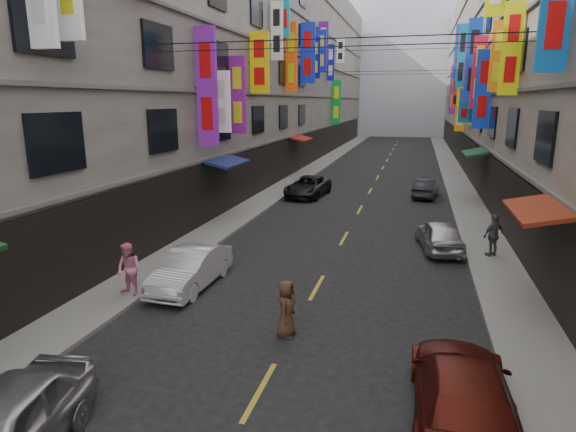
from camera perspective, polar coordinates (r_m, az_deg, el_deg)
The scene contains 18 objects.
sidewalk_left at distance 39.99m, azimuth 1.93°, elevation 5.00°, with size 2.00×90.00×0.12m, color slate.
sidewalk_right at distance 39.11m, azimuth 19.36°, elevation 4.05°, with size 2.00×90.00×0.12m, color slate.
building_row_left at distance 41.46m, azimuth -6.48°, elevation 18.29°, with size 10.14×90.00×19.00m.
building_row_right at distance 39.75m, azimuth 29.49°, elevation 16.92°, with size 10.14×90.00×19.00m.
haze_block at distance 88.73m, azimuth 13.61°, elevation 16.39°, with size 18.00×8.00×22.00m, color silver.
shop_signage at distance 31.83m, azimuth 10.39°, elevation 18.95°, with size 14.00×55.00×11.50m.
street_awnings at distance 23.11m, azimuth 4.48°, elevation 6.09°, with size 13.99×35.20×0.41m.
overhead_cables at distance 26.84m, azimuth 9.19°, elevation 19.40°, with size 14.00×38.04×1.24m.
lane_markings at distance 36.15m, azimuth 10.16°, elevation 3.80°, with size 0.12×80.20×0.01m.
scooter_far_right at distance 21.26m, azimuth 16.44°, elevation -2.12°, with size 0.50×1.80×1.14m.
car_left_mid at distance 16.09m, azimuth -11.46°, elevation -6.11°, with size 1.35×3.88×1.28m, color silver.
car_left_far at distance 30.76m, azimuth 2.37°, elevation 3.52°, with size 2.12×4.61×1.28m, color black.
car_right_near at distance 10.12m, azimuth 19.97°, elevation -19.01°, with size 1.84×4.52×1.31m, color #53150E.
car_right_mid at distance 20.54m, azimuth 17.50°, elevation -2.20°, with size 1.48×3.69×1.26m, color silver.
car_right_far at distance 31.59m, azimuth 16.02°, elevation 3.17°, with size 1.24×3.55×1.17m, color #222229.
pedestrian_lfar at distance 15.57m, azimuth -18.35°, elevation -6.02°, with size 0.80×0.55×1.65m, color pink.
pedestrian_rfar at distance 20.06m, azimuth 23.19°, elevation -2.09°, with size 0.97×0.55×1.66m, color #555658.
pedestrian_crossing at distance 12.59m, azimuth -0.19°, elevation -10.91°, with size 0.74×0.51×1.52m, color #4E2F1F.
Camera 1 is at (2.90, 3.46, 5.96)m, focal length 30.00 mm.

